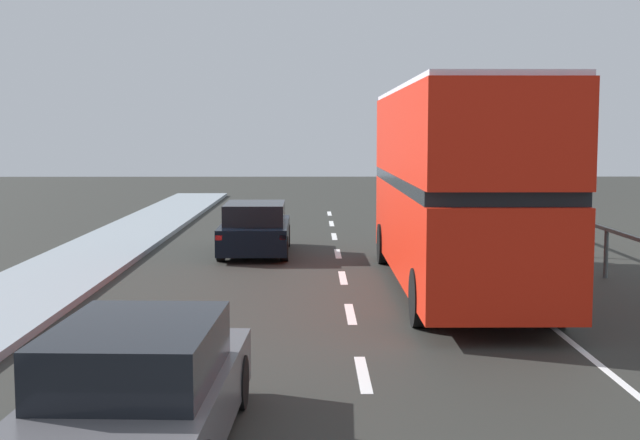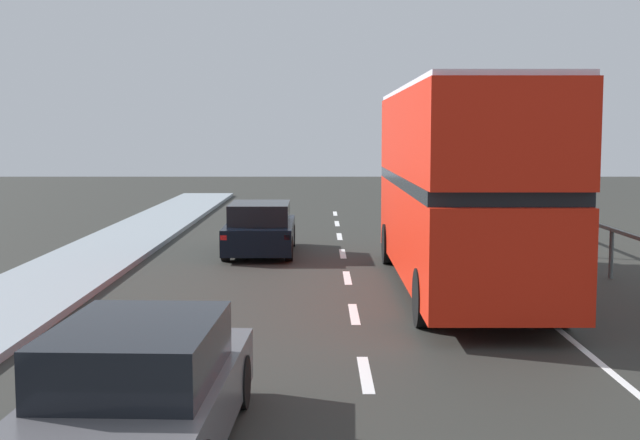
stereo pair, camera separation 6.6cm
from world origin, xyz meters
The scene contains 4 objects.
lane_paint_markings centered at (2.07, 8.78, 0.00)m, with size 3.51×46.00×0.01m.
double_decker_bus_red centered at (2.27, 12.81, 2.26)m, with size 2.63×10.11×4.21m.
hatchback_car_near centered at (-2.43, 3.57, 0.67)m, with size 1.93×4.31×1.39m.
sedan_car_ahead centered at (-2.24, 18.24, 0.67)m, with size 1.86×4.24×1.40m.
Camera 1 is at (-0.68, -4.94, 3.26)m, focal length 48.31 mm.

